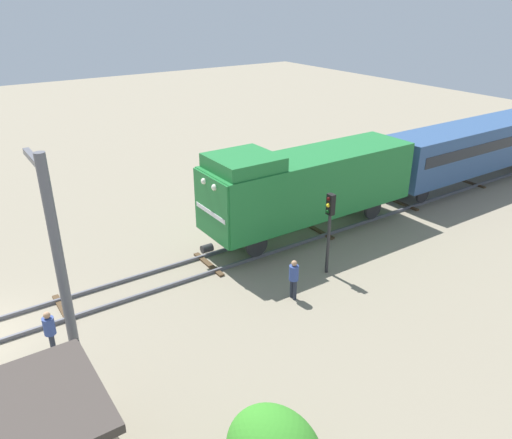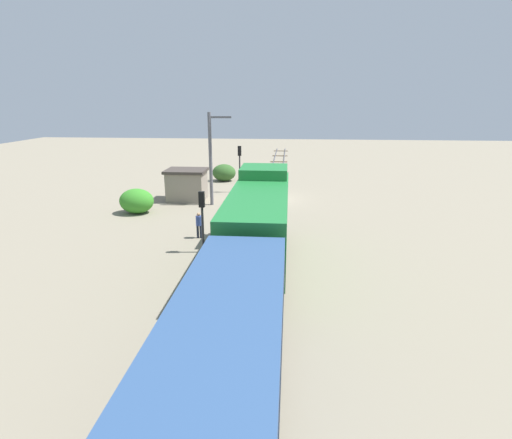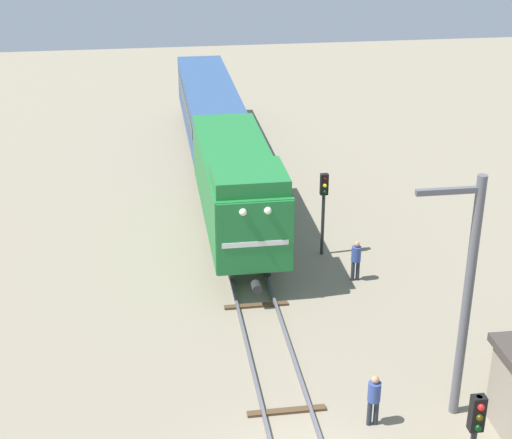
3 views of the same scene
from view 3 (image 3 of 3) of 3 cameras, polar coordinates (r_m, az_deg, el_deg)
name	(u,v)px [view 3 (image 3 of 3)]	position (r m, az deg, el deg)	size (l,w,h in m)	color
locomotive	(237,184)	(33.32, -1.37, 2.61)	(2.90, 11.60, 4.60)	#1E7233
passenger_car_leading	(209,104)	(45.99, -3.44, 8.36)	(2.84, 14.00, 3.66)	#2D4C7A
traffic_signal_mid	(324,199)	(32.49, 4.95, 1.51)	(0.32, 0.34, 3.64)	#262628
worker_near_track	(374,396)	(23.58, 8.58, -12.60)	(0.38, 0.38, 1.70)	#262B38
worker_by_signal	(356,258)	(31.17, 7.28, -2.77)	(0.38, 0.38, 1.70)	#262B38
catenary_mast	(466,294)	(22.91, 15.01, -5.26)	(1.94, 0.28, 7.65)	#595960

